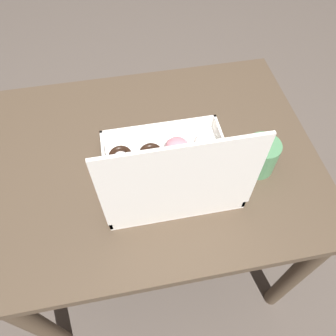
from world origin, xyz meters
The scene contains 4 objects.
ground_plane centered at (0.00, 0.00, 0.00)m, with size 8.00×8.00×0.00m, color #564C44.
dining_table centered at (0.00, 0.00, 0.60)m, with size 0.97×0.75×0.71m.
donut_box centered at (-0.04, 0.11, 0.77)m, with size 0.35×0.31×0.31m.
coffee_mug centered at (-0.29, 0.10, 0.76)m, with size 0.09×0.09×0.10m.
Camera 1 is at (0.06, 0.58, 1.49)m, focal length 35.00 mm.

